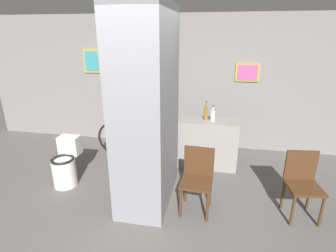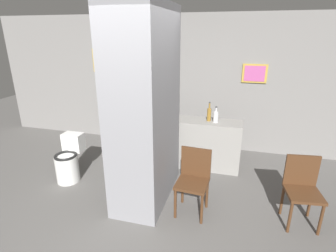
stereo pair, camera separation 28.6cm
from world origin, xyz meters
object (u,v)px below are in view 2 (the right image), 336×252
chair_near_pillar (193,178)px  bicycle (145,139)px  toilet (69,161)px  chair_by_doorway (302,187)px  bottle_tall (209,114)px

chair_near_pillar → bicycle: 1.81m
toilet → bicycle: (0.88, 1.12, 0.03)m
chair_by_doorway → toilet: bearing=170.7°
chair_near_pillar → bottle_tall: 1.36m
chair_near_pillar → bicycle: size_ratio=0.50×
toilet → chair_by_doorway: 3.37m
bottle_tall → toilet: bearing=-153.8°
chair_by_doorway → bottle_tall: (-1.29, 1.14, 0.49)m
chair_by_doorway → bottle_tall: bearing=131.3°
toilet → bicycle: size_ratio=0.42×
bottle_tall → bicycle: bearing=175.2°
chair_by_doorway → bottle_tall: bottle_tall is taller
bicycle → toilet: bearing=-128.1°
toilet → bottle_tall: bottle_tall is taller
chair_near_pillar → bottle_tall: (0.02, 1.27, 0.49)m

